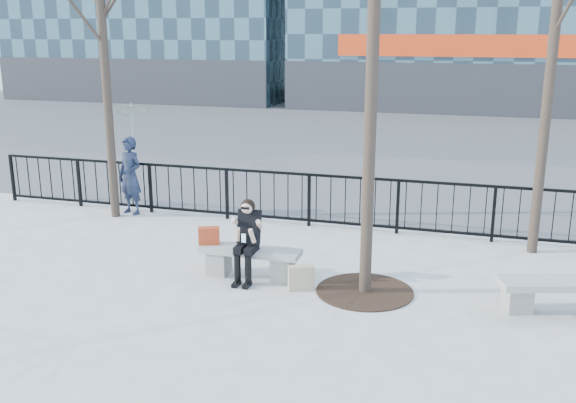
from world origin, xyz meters
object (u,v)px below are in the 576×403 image
(bench_main, at_px, (250,259))
(standing_man, at_px, (130,176))
(seated_woman, at_px, (247,241))
(bench_second, at_px, (562,293))

(bench_main, relative_size, standing_man, 0.97)
(seated_woman, relative_size, standing_man, 0.79)
(bench_second, xyz_separation_m, standing_man, (-8.46, 2.92, 0.52))
(bench_second, relative_size, standing_man, 1.05)
(bench_main, xyz_separation_m, bench_second, (4.70, -0.12, 0.02))
(bench_second, height_order, seated_woman, seated_woman)
(bench_main, height_order, standing_man, standing_man)
(seated_woman, bearing_deg, bench_second, 0.51)
(bench_main, bearing_deg, standing_man, 143.34)
(bench_second, distance_m, seated_woman, 4.71)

